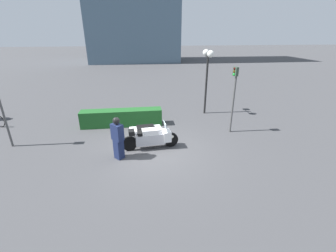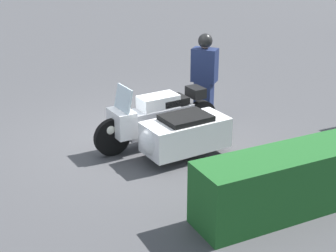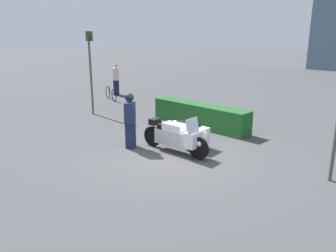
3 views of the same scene
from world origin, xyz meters
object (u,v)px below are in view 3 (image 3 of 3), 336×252
object	(u,v)px
hedge_bush_curbside	(199,115)
traffic_light_far	(90,61)
pedestrian_bystander	(116,79)
officer_rider	(130,119)
bicycle_parked	(111,94)
police_motorcycle	(183,135)

from	to	relation	value
hedge_bush_curbside	traffic_light_far	bearing A→B (deg)	-158.80
hedge_bush_curbside	pedestrian_bystander	distance (m)	8.12
pedestrian_bystander	officer_rider	bearing A→B (deg)	96.41
officer_rider	hedge_bush_curbside	xyz separation A→B (m)	(-0.07, 3.42, -0.47)
traffic_light_far	bicycle_parked	xyz separation A→B (m)	(-2.23, 2.53, -2.00)
police_motorcycle	bicycle_parked	world-z (taller)	police_motorcycle
police_motorcycle	traffic_light_far	world-z (taller)	traffic_light_far
officer_rider	bicycle_parked	distance (m)	8.09
hedge_bush_curbside	bicycle_parked	size ratio (longest dim) A/B	2.56
hedge_bush_curbside	traffic_light_far	size ratio (longest dim) A/B	1.18
officer_rider	traffic_light_far	world-z (taller)	traffic_light_far
pedestrian_bystander	bicycle_parked	bearing A→B (deg)	82.64
hedge_bush_curbside	traffic_light_far	distance (m)	5.30
officer_rider	bicycle_parked	bearing A→B (deg)	-72.94
officer_rider	traffic_light_far	xyz separation A→B (m)	(-4.69, 1.63, 1.42)
officer_rider	traffic_light_far	size ratio (longest dim) A/B	0.48
officer_rider	pedestrian_bystander	bearing A→B (deg)	-75.54
officer_rider	pedestrian_bystander	world-z (taller)	pedestrian_bystander
pedestrian_bystander	bicycle_parked	xyz separation A→B (m)	(1.04, -1.13, -0.58)
traffic_light_far	pedestrian_bystander	bearing A→B (deg)	133.69
bicycle_parked	hedge_bush_curbside	bearing A→B (deg)	10.22
pedestrian_bystander	bicycle_parked	world-z (taller)	pedestrian_bystander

